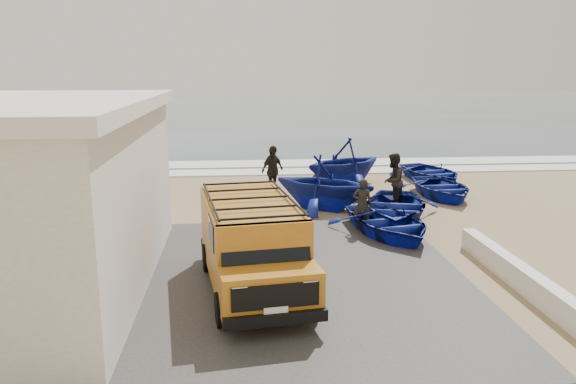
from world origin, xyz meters
name	(u,v)px	position (x,y,z in m)	size (l,w,h in m)	color
ground	(291,252)	(0.00, 0.00, 0.00)	(160.00, 160.00, 0.00)	#9B825A
slab	(215,281)	(-2.00, -2.00, 0.03)	(12.00, 10.00, 0.05)	#413F3C
ocean	(249,108)	(0.00, 56.00, 0.00)	(180.00, 88.00, 0.01)	#385166
surf_line	(268,172)	(0.00, 12.00, 0.03)	(180.00, 1.60, 0.06)	white
surf_wash	(265,164)	(0.00, 14.50, 0.02)	(180.00, 2.20, 0.04)	white
parapet	(520,277)	(5.00, -3.00, 0.28)	(0.35, 6.00, 0.55)	silver
van	(252,242)	(-1.11, -2.55, 1.14)	(2.59, 5.16, 2.12)	#BF761C
boat_near_left	(388,222)	(3.05, 1.30, 0.41)	(2.84, 3.97, 0.82)	navy
boat_near_right	(395,207)	(3.77, 3.10, 0.44)	(3.01, 4.22, 0.87)	navy
boat_mid_left	(324,183)	(1.62, 4.68, 0.97)	(3.19, 3.69, 1.95)	navy
boat_mid_right	(441,187)	(6.46, 6.13, 0.40)	(2.74, 3.83, 0.79)	navy
boat_far_left	(344,162)	(3.13, 8.82, 1.02)	(3.33, 3.86, 2.03)	navy
boat_far_right	(431,173)	(7.12, 9.22, 0.40)	(2.79, 3.90, 0.81)	navy
fisherman_front	(362,205)	(2.39, 1.89, 0.83)	(0.60, 0.40, 1.65)	black
fisherman_middle	(393,181)	(4.12, 4.69, 0.99)	(0.96, 0.75, 1.98)	black
fisherman_back	(272,170)	(-0.05, 7.20, 0.98)	(1.15, 0.48, 1.96)	black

